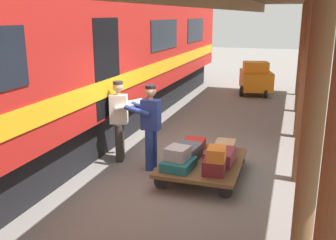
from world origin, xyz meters
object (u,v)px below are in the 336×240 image
(suitcase_burgundy_valise, at_px, (220,156))
(train_car, at_px, (45,60))
(suitcase_red_plastic, at_px, (193,145))
(porter_in_overalls, at_px, (150,124))
(suitcase_orange_carryall, at_px, (217,154))
(suitcase_slate_roller, at_px, (186,152))
(suitcase_maroon_trunk, at_px, (214,166))
(baggage_tug, at_px, (256,78))
(luggage_cart, at_px, (203,163))
(suitcase_teal_softside, at_px, (179,164))
(suitcase_gray_aluminum, at_px, (178,153))
(suitcase_tan_vintage, at_px, (225,148))
(porter_by_door, at_px, (120,118))

(suitcase_burgundy_valise, bearing_deg, train_car, -5.26)
(suitcase_red_plastic, height_order, porter_in_overalls, porter_in_overalls)
(suitcase_red_plastic, relative_size, suitcase_orange_carryall, 1.51)
(suitcase_slate_roller, distance_m, suitcase_orange_carryall, 0.92)
(suitcase_maroon_trunk, bearing_deg, suitcase_orange_carryall, 138.97)
(baggage_tug, bearing_deg, suitcase_orange_carryall, 91.41)
(porter_in_overalls, relative_size, baggage_tug, 0.89)
(luggage_cart, height_order, suitcase_burgundy_valise, suitcase_burgundy_valise)
(suitcase_teal_softside, xyz_separation_m, suitcase_gray_aluminum, (0.03, -0.04, 0.20))
(suitcase_tan_vintage, xyz_separation_m, suitcase_slate_roller, (0.65, 0.53, 0.02))
(suitcase_slate_roller, bearing_deg, suitcase_burgundy_valise, 180.00)
(suitcase_burgundy_valise, height_order, porter_by_door, porter_by_door)
(suitcase_tan_vintage, bearing_deg, porter_by_door, 5.80)
(suitcase_burgundy_valise, bearing_deg, luggage_cart, -0.00)
(train_car, xyz_separation_m, suitcase_burgundy_valise, (-3.94, 0.36, -1.61))
(luggage_cart, relative_size, suitcase_red_plastic, 3.28)
(suitcase_burgundy_valise, xyz_separation_m, suitcase_slate_roller, (0.65, 0.00, 0.01))
(suitcase_teal_softside, height_order, suitcase_tan_vintage, suitcase_tan_vintage)
(suitcase_red_plastic, relative_size, porter_by_door, 0.35)
(train_car, relative_size, suitcase_burgundy_valise, 33.23)
(luggage_cart, xyz_separation_m, suitcase_orange_carryall, (-0.37, 0.57, 0.42))
(luggage_cart, relative_size, porter_by_door, 1.13)
(porter_by_door, bearing_deg, suitcase_orange_carryall, 158.48)
(luggage_cart, height_order, suitcase_tan_vintage, suitcase_tan_vintage)
(porter_in_overalls, bearing_deg, train_car, -6.58)
(suitcase_burgundy_valise, height_order, porter_in_overalls, porter_in_overalls)
(train_car, xyz_separation_m, suitcase_orange_carryall, (-3.98, 0.93, -1.36))
(suitcase_tan_vintage, height_order, porter_by_door, porter_by_door)
(suitcase_orange_carryall, distance_m, porter_by_door, 2.39)
(suitcase_tan_vintage, bearing_deg, suitcase_teal_softside, 58.47)
(suitcase_slate_roller, bearing_deg, porter_by_door, -11.45)
(suitcase_tan_vintage, xyz_separation_m, baggage_tug, (0.18, -7.86, 0.19))
(suitcase_slate_roller, bearing_deg, luggage_cart, -180.00)
(suitcase_maroon_trunk, height_order, porter_by_door, porter_by_door)
(suitcase_orange_carryall, xyz_separation_m, porter_by_door, (2.22, -0.87, 0.23))
(suitcase_teal_softside, xyz_separation_m, suitcase_maroon_trunk, (-0.65, 0.00, 0.05))
(train_car, height_order, suitcase_orange_carryall, train_car)
(suitcase_maroon_trunk, relative_size, porter_by_door, 0.26)
(porter_by_door, height_order, baggage_tug, porter_by_door)
(luggage_cart, relative_size, baggage_tug, 1.01)
(suitcase_tan_vintage, relative_size, baggage_tug, 0.31)
(porter_in_overalls, bearing_deg, suitcase_maroon_trunk, 157.01)
(suitcase_gray_aluminum, xyz_separation_m, suitcase_orange_carryall, (-0.72, 0.07, 0.10))
(suitcase_tan_vintage, bearing_deg, suitcase_slate_roller, 39.18)
(suitcase_red_plastic, distance_m, suitcase_maroon_trunk, 1.25)
(suitcase_teal_softside, distance_m, suitcase_orange_carryall, 0.75)
(suitcase_red_plastic, xyz_separation_m, baggage_tug, (-0.47, -7.86, 0.20))
(suitcase_teal_softside, distance_m, suitcase_tan_vintage, 1.25)
(suitcase_maroon_trunk, bearing_deg, suitcase_red_plastic, -58.47)
(train_car, relative_size, baggage_tug, 10.97)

